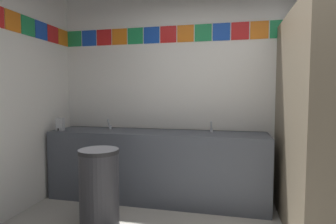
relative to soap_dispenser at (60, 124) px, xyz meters
The scene contains 8 objects.
wall_back 2.20m from the soap_dispenser, 13.44° to the left, with size 4.51×0.09×2.71m.
vanity_counter 1.33m from the soap_dispenser, ahead, with size 2.66×0.58×0.85m.
faucet_left 0.61m from the soap_dispenser, 25.14° to the left, with size 0.04×0.10×0.14m.
faucet_right 1.90m from the soap_dispenser, ahead, with size 0.04×0.10×0.14m.
soap_dispenser is the anchor object (origin of this frame).
stall_divider 2.87m from the soap_dispenser, 10.18° to the right, with size 0.92×1.43×2.11m.
toilet 3.19m from the soap_dispenser, ahead, with size 0.39×0.49×0.74m.
trash_bin 1.20m from the soap_dispenser, 36.96° to the right, with size 0.39×0.39×0.78m.
Camera 1 is at (0.00, -1.73, 1.33)m, focal length 29.18 mm.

